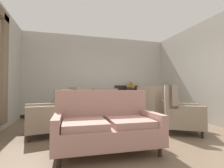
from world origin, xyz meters
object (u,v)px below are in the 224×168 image
coffee_table (116,115)px  armchair_near_sideboard (102,106)px  porcelain_vase (116,105)px  armchair_back_corner (179,112)px  armchair_foreground_right (75,109)px  armchair_far_left (155,108)px  gramophone (130,85)px  sideboard (128,101)px  side_table (153,107)px  settee (106,126)px  armchair_beside_settee (52,115)px

coffee_table → armchair_near_sideboard: armchair_near_sideboard is taller
porcelain_vase → armchair_back_corner: (1.29, -0.65, -0.13)m
porcelain_vase → armchair_foreground_right: armchair_foreground_right is taller
armchair_far_left → gramophone: size_ratio=2.12×
sideboard → armchair_back_corner: bearing=-86.2°
coffee_table → armchair_foreground_right: bearing=139.5°
coffee_table → side_table: size_ratio=1.14×
settee → armchair_foreground_right: 2.10m
gramophone → coffee_table: bearing=-120.7°
armchair_beside_settee → side_table: armchair_beside_settee is taller
armchair_back_corner → gramophone: gramophone is taller
porcelain_vase → armchair_back_corner: bearing=-26.8°
coffee_table → side_table: 1.68m
porcelain_vase → side_table: porcelain_vase is taller
settee → side_table: bearing=47.5°
armchair_far_left → armchair_beside_settee: 2.77m
settee → armchair_far_left: armchair_far_left is taller
armchair_beside_settee → armchair_far_left: bearing=86.7°
settee → armchair_far_left: (1.82, 1.60, 0.05)m
armchair_back_corner → sideboard: bearing=35.0°
coffee_table → side_table: (1.46, 0.82, 0.07)m
armchair_far_left → sideboard: bearing=-7.1°
settee → armchair_near_sideboard: size_ratio=1.63×
settee → armchair_beside_settee: bearing=129.0°
porcelain_vase → side_table: size_ratio=0.51×
armchair_far_left → armchair_back_corner: (0.04, -0.96, 0.01)m
porcelain_vase → armchair_far_left: size_ratio=0.34×
porcelain_vase → gramophone: bearing=59.4°
porcelain_vase → armchair_far_left: armchair_far_left is taller
armchair_foreground_right → side_table: bearing=128.7°
coffee_table → settee: 1.39m
armchair_foreground_right → armchair_back_corner: armchair_back_corner is taller
armchair_foreground_right → side_table: 2.39m
settee → armchair_back_corner: (1.86, 0.64, 0.06)m
sideboard → armchair_beside_settee: bearing=-140.3°
side_table → porcelain_vase: bearing=-151.0°
armchair_foreground_right → armchair_back_corner: 2.65m
side_table → sideboard: sideboard is taller
coffee_table → armchair_foreground_right: armchair_foreground_right is taller
armchair_foreground_right → gramophone: size_ratio=2.34×
armchair_near_sideboard → side_table: 1.63m
armchair_far_left → armchair_back_corner: armchair_back_corner is taller
armchair_back_corner → armchair_near_sideboard: size_ratio=1.11×
coffee_table → porcelain_vase: porcelain_vase is taller
side_table → gramophone: gramophone is taller
coffee_table → porcelain_vase: 0.24m
settee → gramophone: size_ratio=3.28×
coffee_table → armchair_back_corner: size_ratio=0.71×
armchair_back_corner → sideboard: size_ratio=0.99×
coffee_table → armchair_back_corner: (1.31, -0.64, 0.10)m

